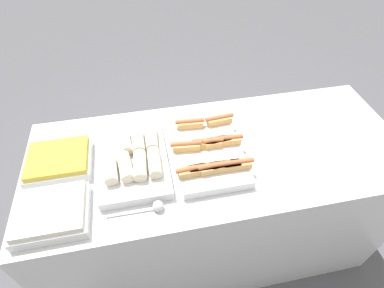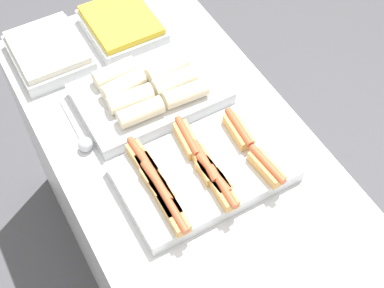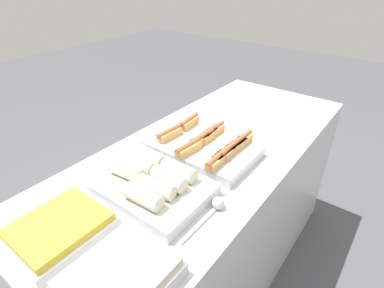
{
  "view_description": "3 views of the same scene",
  "coord_description": "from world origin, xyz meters",
  "px_view_note": "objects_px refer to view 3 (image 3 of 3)",
  "views": [
    {
      "loc": [
        -0.33,
        -0.96,
        2.01
      ],
      "look_at": [
        -0.14,
        0.0,
        1.01
      ],
      "focal_mm": 28.0,
      "sensor_mm": 36.0,
      "label": 1
    },
    {
      "loc": [
        0.67,
        -0.46,
        2.29
      ],
      "look_at": [
        -0.14,
        0.0,
        1.01
      ],
      "focal_mm": 50.0,
      "sensor_mm": 36.0,
      "label": 2
    },
    {
      "loc": [
        -1.04,
        -0.68,
        1.69
      ],
      "look_at": [
        -0.14,
        0.0,
        1.01
      ],
      "focal_mm": 28.0,
      "sensor_mm": 36.0,
      "label": 3
    }
  ],
  "objects_px": {
    "tray_wraps": "(149,182)",
    "serving_spoon_near": "(215,206)",
    "tray_side_back": "(60,230)",
    "tray_side_front": "(120,279)",
    "tray_hotdogs": "(204,146)"
  },
  "relations": [
    {
      "from": "tray_wraps",
      "to": "tray_side_back",
      "type": "bearing_deg",
      "value": 170.25
    },
    {
      "from": "tray_side_back",
      "to": "tray_wraps",
      "type": "bearing_deg",
      "value": -9.75
    },
    {
      "from": "tray_wraps",
      "to": "tray_side_front",
      "type": "height_order",
      "value": "tray_wraps"
    },
    {
      "from": "tray_hotdogs",
      "to": "serving_spoon_near",
      "type": "xyz_separation_m",
      "value": [
        -0.29,
        -0.26,
        -0.02
      ]
    },
    {
      "from": "serving_spoon_near",
      "to": "tray_side_front",
      "type": "bearing_deg",
      "value": 174.13
    },
    {
      "from": "tray_hotdogs",
      "to": "tray_side_front",
      "type": "relative_size",
      "value": 1.73
    },
    {
      "from": "tray_wraps",
      "to": "serving_spoon_near",
      "type": "bearing_deg",
      "value": -76.95
    },
    {
      "from": "tray_wraps",
      "to": "serving_spoon_near",
      "type": "relative_size",
      "value": 1.99
    },
    {
      "from": "tray_side_back",
      "to": "serving_spoon_near",
      "type": "bearing_deg",
      "value": -38.66
    },
    {
      "from": "tray_side_front",
      "to": "serving_spoon_near",
      "type": "relative_size",
      "value": 1.22
    },
    {
      "from": "tray_hotdogs",
      "to": "tray_side_front",
      "type": "height_order",
      "value": "tray_hotdogs"
    },
    {
      "from": "tray_side_back",
      "to": "serving_spoon_near",
      "type": "relative_size",
      "value": 1.22
    },
    {
      "from": "tray_hotdogs",
      "to": "tray_wraps",
      "type": "xyz_separation_m",
      "value": [
        -0.35,
        0.01,
        0.0
      ]
    },
    {
      "from": "tray_hotdogs",
      "to": "tray_side_back",
      "type": "distance_m",
      "value": 0.7
    },
    {
      "from": "tray_side_back",
      "to": "serving_spoon_near",
      "type": "xyz_separation_m",
      "value": [
        0.4,
        -0.32,
        -0.02
      ]
    }
  ]
}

